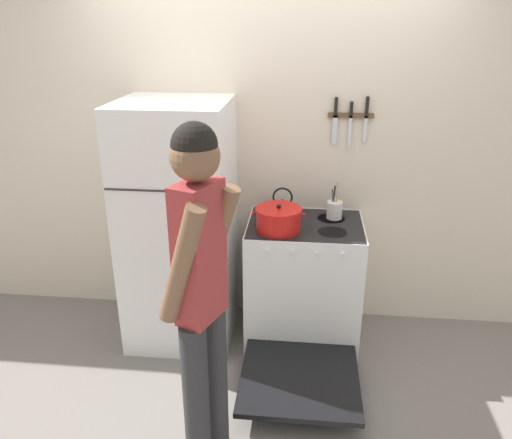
{
  "coord_description": "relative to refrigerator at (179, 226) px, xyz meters",
  "views": [
    {
      "loc": [
        0.29,
        -3.46,
        2.2
      ],
      "look_at": [
        -0.02,
        -0.45,
        0.97
      ],
      "focal_mm": 35.0,
      "sensor_mm": 36.0,
      "label": 1
    }
  ],
  "objects": [
    {
      "name": "ground_plane",
      "position": [
        0.57,
        0.35,
        -0.85
      ],
      "size": [
        14.0,
        14.0,
        0.0
      ],
      "primitive_type": "plane",
      "color": "slate"
    },
    {
      "name": "wall_back",
      "position": [
        0.57,
        0.38,
        0.42
      ],
      "size": [
        10.0,
        0.06,
        2.55
      ],
      "color": "beige",
      "rests_on": "ground_plane"
    },
    {
      "name": "refrigerator",
      "position": [
        0.0,
        0.0,
        0.0
      ],
      "size": [
        0.72,
        0.73,
        1.71
      ],
      "color": "white",
      "rests_on": "ground_plane"
    },
    {
      "name": "stove_range",
      "position": [
        0.87,
        0.01,
        -0.42
      ],
      "size": [
        0.79,
        1.31,
        0.89
      ],
      "color": "white",
      "rests_on": "ground_plane"
    },
    {
      "name": "dutch_oven_pot",
      "position": [
        0.69,
        -0.07,
        0.11
      ],
      "size": [
        0.35,
        0.31,
        0.18
      ],
      "color": "red",
      "rests_on": "stove_range"
    },
    {
      "name": "tea_kettle",
      "position": [
        0.71,
        0.17,
        0.09
      ],
      "size": [
        0.23,
        0.18,
        0.22
      ],
      "color": "silver",
      "rests_on": "stove_range"
    },
    {
      "name": "utensil_jar",
      "position": [
        1.07,
        0.18,
        0.1
      ],
      "size": [
        0.11,
        0.11,
        0.26
      ],
      "color": "silver",
      "rests_on": "stove_range"
    },
    {
      "name": "person",
      "position": [
        0.4,
        -1.14,
        0.18
      ],
      "size": [
        0.38,
        0.44,
        1.81
      ],
      "rotation": [
        0.0,
        0.0,
        1.19
      ],
      "color": "#2D2D30",
      "rests_on": "ground_plane"
    },
    {
      "name": "wall_knife_strip",
      "position": [
        1.15,
        0.34,
        0.73
      ],
      "size": [
        0.31,
        0.03,
        0.36
      ],
      "color": "brown"
    }
  ]
}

